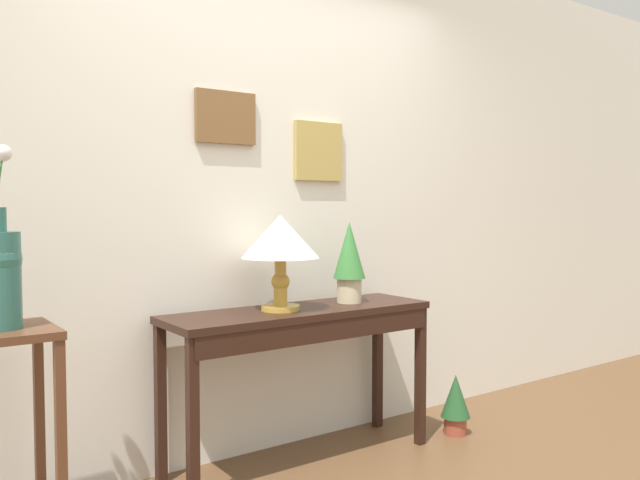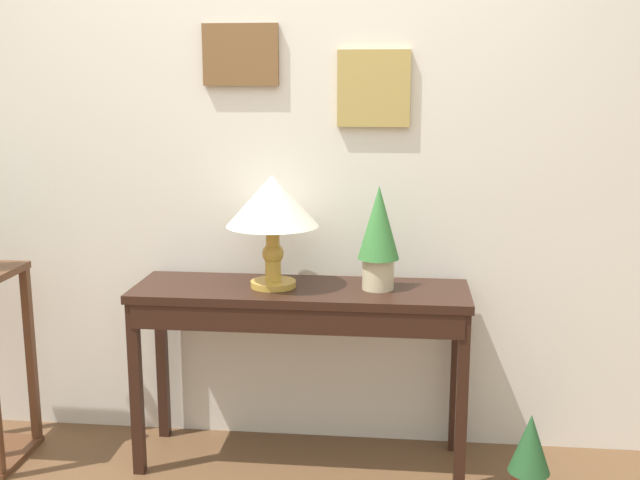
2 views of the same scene
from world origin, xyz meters
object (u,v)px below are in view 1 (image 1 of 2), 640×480
Objects in this scene: table_lamp at (281,241)px; potted_plant_floor at (456,402)px; pedestal_stand_left at (1,446)px; potted_plant_on_console at (349,258)px; console_table at (303,330)px.

table_lamp is 1.36× the size of potted_plant_floor.
potted_plant_floor is (1.04, -0.18, -0.93)m from table_lamp.
table_lamp reaches higher than pedestal_stand_left.
table_lamp is 1.40m from potted_plant_floor.
potted_plant_on_console is at bearing 162.73° from potted_plant_floor.
table_lamp is at bearing 170.16° from potted_plant_floor.
potted_plant_on_console is 0.50× the size of pedestal_stand_left.
potted_plant_on_console is 1.25× the size of potted_plant_floor.
pedestal_stand_left reaches higher than console_table.
potted_plant_floor is (2.30, -0.06, -0.23)m from pedestal_stand_left.
potted_plant_on_console reaches higher than potted_plant_floor.
table_lamp is at bearing -178.74° from potted_plant_on_console.
pedestal_stand_left reaches higher than potted_plant_floor.
table_lamp reaches higher than console_table.
console_table is 1.06m from potted_plant_floor.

